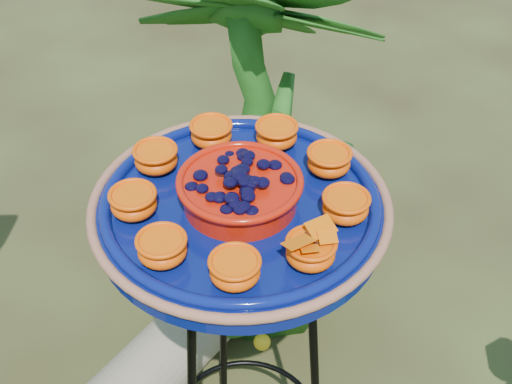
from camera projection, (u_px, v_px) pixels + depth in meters
tripod_stand at (243, 357)px, 1.25m from camera, size 0.39×0.39×0.82m
feeder_dish at (240, 204)px, 1.02m from camera, size 0.55×0.55×0.10m
driftwood_log at (168, 355)px, 1.76m from camera, size 0.55×0.28×0.17m
shrub_back_right at (265, 148)px, 1.72m from camera, size 0.79×0.79×0.99m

